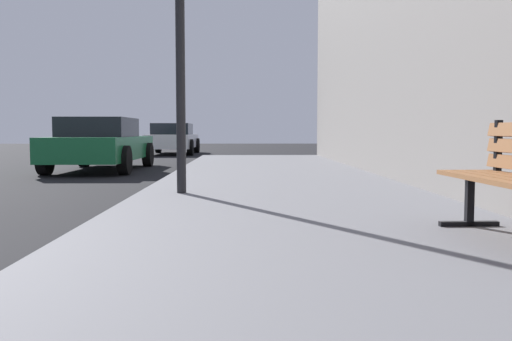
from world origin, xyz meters
TOP-DOWN VIEW (x-y plane):
  - sidewalk at (4.00, 0.00)m, footprint 4.00×32.00m
  - car_green at (-0.07, 10.93)m, footprint 1.94×4.50m
  - car_white at (0.43, 20.38)m, footprint 1.92×4.52m

SIDE VIEW (x-z plane):
  - sidewalk at x=4.00m, z-range 0.00..0.15m
  - car_white at x=0.43m, z-range 0.01..1.28m
  - car_green at x=-0.07m, z-range 0.01..1.28m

